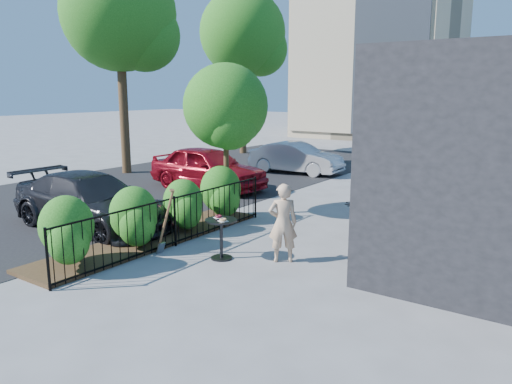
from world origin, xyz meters
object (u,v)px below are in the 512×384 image
Objects in this scene: street_tree_far at (243,38)px; shovel at (165,225)px; car_red at (208,168)px; street_tree_near at (119,21)px; car_silver at (296,158)px; patio_tree at (227,111)px; woman at (283,223)px; car_darkgrey at (91,201)px; cafe_table at (221,232)px.

shovel is (8.68, -14.50, -5.29)m from street_tree_far.
street_tree_near is at bearing 84.07° from car_red.
street_tree_far is at bearing 51.12° from car_silver.
patio_tree is 2.53× the size of woman.
patio_tree reaches higher than car_red.
car_darkgrey is (5.73, -6.05, -5.25)m from street_tree_near.
street_tree_near is 9.62× the size of cafe_table.
street_tree_near is 1.00× the size of street_tree_far.
shovel is (-1.08, -0.46, 0.07)m from cafe_table.
patio_tree is 4.14m from cafe_table.
car_darkgrey is (-1.97, -2.85, -2.10)m from patio_tree.
cafe_table is 0.55× the size of woman.
patio_tree is at bearing -22.57° from street_tree_near.
street_tree_near reaches higher than shovel.
car_red is 0.94× the size of car_darkgrey.
street_tree_far is 9.62× the size of cafe_table.
car_darkgrey is (0.86, -5.39, -0.07)m from car_red.
street_tree_far is at bearing -89.34° from woman.
cafe_table is (2.06, -2.83, -2.21)m from patio_tree.
car_darkgrey is at bearing -169.02° from car_red.
car_red is (-4.90, 5.37, 0.17)m from cafe_table.
shovel is at bearing -156.86° from cafe_table.
street_tree_near is at bearing 43.53° from car_darkgrey.
car_red is (4.86, -0.66, -5.19)m from street_tree_near.
car_darkgrey reaches higher than car_silver.
car_darkgrey is at bearing -31.72° from woman.
street_tree_far is 2.18× the size of car_silver.
car_red is at bearing -7.78° from street_tree_near.
car_darkgrey is (-4.03, -0.02, 0.11)m from cafe_table.
shovel is 2.98m from car_darkgrey.
woman is at bearing 27.41° from cafe_table.
patio_tree is at bearing 126.05° from cafe_table.
street_tree_far reaches higher than shovel.
car_red is at bearing -60.69° from street_tree_far.
cafe_table is 4.04m from car_darkgrey.
woman is at bearing -83.43° from car_darkgrey.
street_tree_far is 16.06m from car_darkgrey.
car_silver is (0.75, 4.60, -0.10)m from car_red.
car_darkgrey is (-5.12, -0.58, -0.11)m from woman.
car_darkgrey is at bearing -124.65° from patio_tree.
car_silver is at bearing 0.73° from car_darkgrey.
car_red reaches higher than shovel.
car_silver is at bearing 106.26° from patio_tree.
car_darkgrey is at bearing -67.82° from street_tree_far.
cafe_table is at bearing -160.44° from car_silver.
shovel is at bearing -73.46° from patio_tree.
street_tree_near and street_tree_far have the same top height.
woman reaches higher than car_red.
cafe_table is (9.76, -14.03, -5.36)m from street_tree_far.
woman is 2.40m from shovel.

